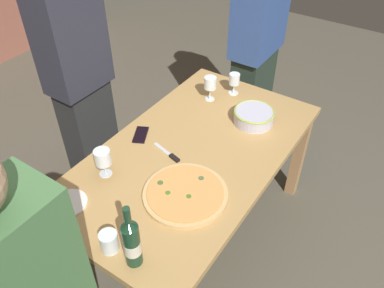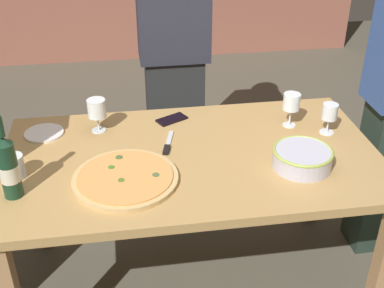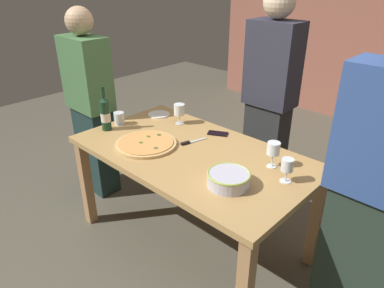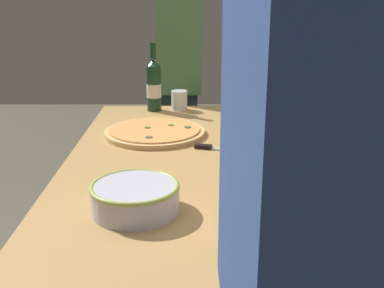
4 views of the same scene
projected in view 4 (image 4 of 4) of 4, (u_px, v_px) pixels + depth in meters
name	position (u px, v px, depth m)	size (l,w,h in m)	color
dining_table	(192.00, 182.00, 1.75)	(1.60, 0.90, 0.75)	tan
pizza	(155.00, 132.00, 1.99)	(0.42, 0.42, 0.03)	tan
serving_bowl	(135.00, 196.00, 1.30)	(0.24, 0.24, 0.08)	silver
wine_bottle	(154.00, 85.00, 2.35)	(0.07, 0.07, 0.33)	#173823
wine_glass_near_pizza	(255.00, 104.00, 2.06)	(0.08, 0.08, 0.16)	white
wine_glass_by_bottle	(236.00, 211.00, 1.08)	(0.07, 0.07, 0.14)	white
wine_glass_far_left	(267.00, 179.00, 1.22)	(0.08, 0.08, 0.16)	white
cup_amber	(179.00, 100.00, 2.39)	(0.08, 0.08, 0.10)	white
side_plate	(248.00, 112.00, 2.33)	(0.18, 0.18, 0.01)	white
cell_phone	(280.00, 152.00, 1.77)	(0.07, 0.14, 0.01)	black
pizza_knife	(214.00, 148.00, 1.81)	(0.07, 0.20, 0.02)	silver
person_guest_left	(180.00, 84.00, 2.76)	(0.40, 0.24, 1.59)	#1C3231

